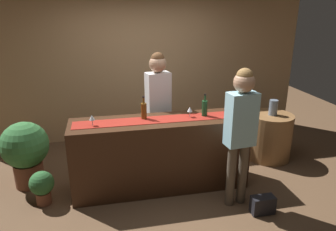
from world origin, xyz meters
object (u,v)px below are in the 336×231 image
at_px(wine_glass_mid_counter, 92,118).
at_px(potted_plant_small, 42,186).
at_px(customer_sipping, 241,124).
at_px(round_side_table, 270,136).
at_px(handbag, 263,205).
at_px(wine_glass_near_customer, 190,110).
at_px(bartender, 158,98).
at_px(vase_on_side_table, 273,108).
at_px(potted_plant_tall, 25,150).
at_px(wine_bottle_amber, 144,111).
at_px(wine_bottle_green, 205,108).

height_order(wine_glass_mid_counter, potted_plant_small, wine_glass_mid_counter).
bearing_deg(customer_sipping, round_side_table, 39.63).
xyz_separation_m(customer_sipping, handbag, (0.24, -0.26, -0.95)).
bearing_deg(wine_glass_near_customer, bartender, 119.30).
height_order(vase_on_side_table, potted_plant_tall, vase_on_side_table).
distance_m(wine_glass_mid_counter, round_side_table, 2.86).
bearing_deg(potted_plant_tall, bartender, 5.53).
relative_size(wine_bottle_amber, handbag, 1.08).
bearing_deg(wine_glass_mid_counter, potted_plant_tall, 153.77).
bearing_deg(wine_bottle_green, wine_bottle_amber, 176.02).
distance_m(wine_glass_near_customer, bartender, 0.65).
height_order(wine_bottle_amber, wine_glass_mid_counter, wine_bottle_amber).
height_order(wine_bottle_green, potted_plant_tall, wine_bottle_green).
height_order(wine_glass_near_customer, bartender, bartender).
bearing_deg(bartender, wine_bottle_green, 121.51).
bearing_deg(wine_glass_mid_counter, potted_plant_small, -175.47).
height_order(wine_bottle_green, potted_plant_small, wine_bottle_green).
xyz_separation_m(wine_glass_mid_counter, round_side_table, (2.72, 0.54, -0.70)).
bearing_deg(potted_plant_small, potted_plant_tall, 116.67).
bearing_deg(wine_bottle_amber, customer_sipping, -32.50).
distance_m(wine_glass_near_customer, potted_plant_small, 2.08).
bearing_deg(potted_plant_small, wine_bottle_amber, 7.76).
bearing_deg(handbag, wine_bottle_amber, 144.01).
distance_m(wine_bottle_green, wine_glass_mid_counter, 1.45).
distance_m(wine_bottle_amber, potted_plant_tall, 1.69).
relative_size(wine_glass_mid_counter, vase_on_side_table, 0.60).
bearing_deg(potted_plant_tall, vase_on_side_table, 1.16).
bearing_deg(vase_on_side_table, wine_bottle_amber, -169.09).
distance_m(customer_sipping, vase_on_side_table, 1.50).
relative_size(wine_bottle_green, handbag, 1.08).
height_order(wine_glass_near_customer, vase_on_side_table, wine_glass_near_customer).
bearing_deg(handbag, wine_glass_mid_counter, 157.42).
xyz_separation_m(wine_glass_mid_counter, potted_plant_small, (-0.66, -0.05, -0.82)).
bearing_deg(vase_on_side_table, wine_glass_mid_counter, -169.07).
height_order(wine_glass_mid_counter, customer_sipping, customer_sipping).
height_order(wine_glass_mid_counter, handbag, wine_glass_mid_counter).
bearing_deg(wine_glass_mid_counter, round_side_table, 11.15).
bearing_deg(wine_glass_near_customer, vase_on_side_table, 17.27).
bearing_deg(potted_plant_tall, wine_bottle_green, -9.17).
bearing_deg(wine_glass_near_customer, potted_plant_tall, 169.86).
bearing_deg(vase_on_side_table, wine_glass_near_customer, -162.73).
xyz_separation_m(wine_bottle_green, handbag, (0.48, -0.87, -0.97)).
height_order(round_side_table, vase_on_side_table, vase_on_side_table).
bearing_deg(round_side_table, bartender, 177.00).
distance_m(potted_plant_small, handbag, 2.70).
height_order(wine_bottle_amber, potted_plant_tall, wine_bottle_amber).
relative_size(vase_on_side_table, potted_plant_small, 0.55).
height_order(wine_glass_mid_counter, bartender, bartender).
xyz_separation_m(vase_on_side_table, potted_plant_tall, (-3.64, -0.07, -0.33)).
xyz_separation_m(vase_on_side_table, potted_plant_small, (-3.39, -0.58, -0.61)).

